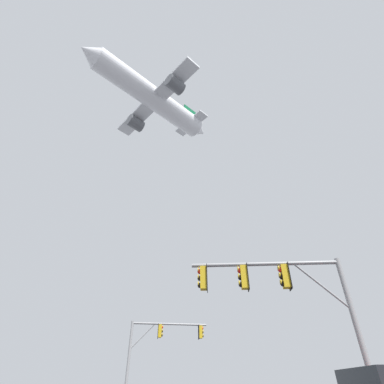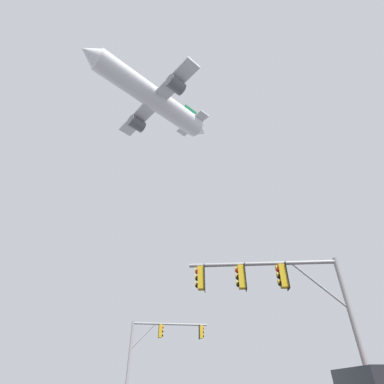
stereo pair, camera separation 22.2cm
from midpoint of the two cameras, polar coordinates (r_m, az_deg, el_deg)
name	(u,v)px [view 2 (the right image)]	position (r m, az deg, el deg)	size (l,w,h in m)	color
signal_pole_near	(279,291)	(12.22, 17.30, -18.03)	(5.93, 0.98, 5.52)	gray
signal_pole_far	(159,341)	(24.90, -6.16, -27.11)	(5.88, 0.78, 5.56)	gray
airplane	(152,98)	(58.45, -7.67, 17.91)	(24.07, 21.02, 7.77)	white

